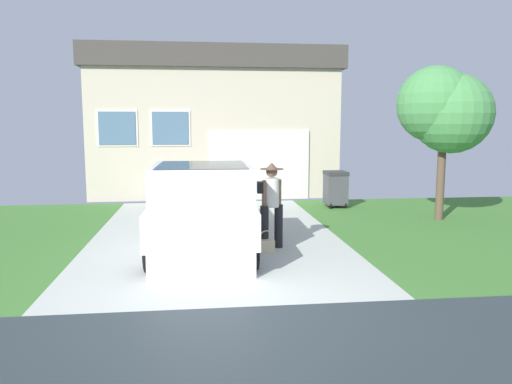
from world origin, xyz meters
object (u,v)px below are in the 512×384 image
pickup_truck (203,210)px  person_with_hat (272,202)px  handbag (266,245)px  front_yard_tree (444,110)px  house_with_garage (213,123)px  wheeled_trash_bin (336,188)px

pickup_truck → person_with_hat: bearing=172.3°
pickup_truck → handbag: (1.19, -0.42, -0.62)m
front_yard_tree → person_with_hat: bearing=-152.8°
pickup_truck → front_yard_tree: size_ratio=1.35×
person_with_hat → house_with_garage: (-0.83, 9.51, 1.54)m
pickup_truck → person_with_hat: person_with_hat is taller
person_with_hat → front_yard_tree: bearing=-175.7°
handbag → pickup_truck: bearing=160.5°
house_with_garage → person_with_hat: bearing=-85.0°
pickup_truck → front_yard_tree: bearing=-158.6°
person_with_hat → house_with_garage: bearing=-108.0°
handbag → wheeled_trash_bin: 5.52m
front_yard_tree → wheeled_trash_bin: bearing=133.1°
pickup_truck → front_yard_tree: front_yard_tree is taller
person_with_hat → house_with_garage: size_ratio=0.20×
front_yard_tree → wheeled_trash_bin: 3.73m
pickup_truck → wheeled_trash_bin: bearing=-130.2°
person_with_hat → wheeled_trash_bin: bearing=-142.1°
pickup_truck → house_with_garage: (0.49, 9.30, 1.70)m
house_with_garage → pickup_truck: bearing=-93.0°
person_with_hat → front_yard_tree: size_ratio=0.44×
wheeled_trash_bin → front_yard_tree: bearing=-46.9°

